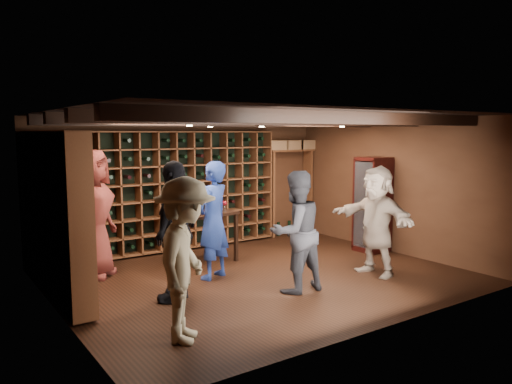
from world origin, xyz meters
TOP-DOWN VIEW (x-y plane):
  - ground at (0.00, 0.00)m, footprint 6.00×6.00m
  - room_shell at (0.00, 0.05)m, footprint 6.00×6.00m
  - wine_rack_back at (-0.52, 2.33)m, footprint 4.65×0.30m
  - wine_rack_left at (-2.83, 0.82)m, footprint 0.30×2.65m
  - crate_shelf at (2.41, 2.32)m, footprint 1.20×0.32m
  - display_cabinet at (2.71, 0.20)m, footprint 0.55×0.50m
  - man_blue_shirt at (-0.65, 0.35)m, footprint 0.78×0.67m
  - man_grey_suit at (-0.01, -0.87)m, footprint 0.83×0.65m
  - guest_red_floral at (-2.13, 1.47)m, footprint 1.13×1.14m
  - guest_woman_black at (-1.56, -0.27)m, footprint 1.13×1.07m
  - guest_khaki at (-2.05, -1.52)m, footprint 1.23×1.31m
  - guest_beige at (1.58, -0.92)m, footprint 0.51×1.60m
  - tasting_table at (-0.38, 1.17)m, footprint 1.25×0.78m

SIDE VIEW (x-z plane):
  - ground at x=0.00m, z-range 0.00..0.00m
  - tasting_table at x=-0.38m, z-range 0.20..1.36m
  - display_cabinet at x=2.71m, z-range -0.02..1.73m
  - man_grey_suit at x=-0.01m, z-range 0.00..1.71m
  - guest_beige at x=1.58m, z-range 0.00..1.73m
  - guest_khaki at x=-2.05m, z-range 0.00..1.78m
  - man_blue_shirt at x=-0.65m, z-range 0.00..1.81m
  - guest_woman_black at x=-1.56m, z-range 0.00..1.88m
  - guest_red_floral at x=-2.13m, z-range 0.00..1.99m
  - wine_rack_back at x=-0.52m, z-range 0.05..2.25m
  - wine_rack_left at x=-2.83m, z-range 0.05..2.25m
  - crate_shelf at x=2.41m, z-range 0.54..2.60m
  - room_shell at x=0.00m, z-range -0.58..5.42m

